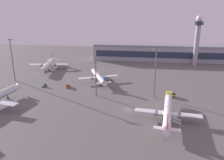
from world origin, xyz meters
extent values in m
plane|color=#605E5B|center=(0.00, 0.00, 0.00)|extent=(416.00, 416.00, 0.00)
cube|color=#9EA3AD|center=(33.61, 128.90, 7.00)|extent=(156.82, 22.00, 14.00)
cube|color=#263347|center=(33.61, 117.70, 7.70)|extent=(150.55, 0.40, 6.16)
cube|color=gray|center=(33.61, 128.90, 15.20)|extent=(156.82, 19.80, 2.40)
cylinder|color=#A8A8B2|center=(55.99, 110.20, 18.93)|extent=(4.40, 4.40, 37.87)
cylinder|color=#2D3847|center=(55.99, 110.20, 39.37)|extent=(8.00, 8.00, 3.00)
sphere|color=silver|center=(55.99, 110.20, 43.39)|extent=(5.60, 5.60, 5.60)
cylinder|color=white|center=(20.27, -8.47, 4.10)|extent=(7.77, 36.17, 3.80)
cone|color=white|center=(22.40, 10.60, 4.10)|extent=(3.85, 2.78, 3.61)
cone|color=white|center=(18.12, -27.73, 4.10)|extent=(3.71, 3.16, 3.42)
cube|color=white|center=(20.16, -9.46, 3.90)|extent=(32.22, 7.52, 0.35)
cube|color=white|center=(18.33, -25.85, 4.30)|extent=(11.19, 3.60, 0.35)
cube|color=red|center=(18.37, -25.55, 7.34)|extent=(0.65, 3.21, 6.49)
cylinder|color=slate|center=(14.70, -8.85, 3.20)|extent=(2.58, 3.82, 2.20)
cylinder|color=slate|center=(25.63, -10.07, 3.20)|extent=(2.58, 3.82, 2.20)
cube|color=red|center=(20.27, -8.47, 3.05)|extent=(7.07, 33.27, 0.36)
cylinder|color=#333338|center=(21.55, 2.97, 2.32)|extent=(0.28, 0.28, 3.55)
cylinder|color=black|center=(21.55, 2.97, 0.55)|extent=(0.52, 1.14, 1.10)
cylinder|color=#333338|center=(17.81, -10.71, 2.32)|extent=(0.28, 0.28, 3.55)
cylinder|color=black|center=(17.81, -10.71, 0.55)|extent=(0.52, 1.14, 1.10)
cylinder|color=#333338|center=(22.18, -11.20, 2.32)|extent=(0.28, 0.28, 3.55)
cylinder|color=black|center=(22.18, -11.20, 0.55)|extent=(0.52, 1.14, 1.10)
cone|color=silver|center=(-71.33, 14.06, 4.67)|extent=(4.51, 3.38, 4.11)
cylinder|color=#333338|center=(-72.78, 5.43, 2.65)|extent=(0.32, 0.32, 4.05)
cylinder|color=black|center=(-72.78, 5.43, 0.63)|extent=(0.66, 1.31, 1.25)
cylinder|color=silver|center=(-25.44, 47.41, 3.81)|extent=(17.19, 31.84, 3.53)
cone|color=silver|center=(-32.90, 63.61, 3.81)|extent=(3.98, 3.43, 3.35)
cone|color=silver|center=(-17.91, 31.05, 3.81)|extent=(3.97, 3.69, 3.18)
cube|color=silver|center=(-25.06, 46.57, 3.62)|extent=(28.55, 15.80, 0.33)
cube|color=silver|center=(-18.65, 32.65, 3.99)|extent=(10.21, 6.30, 0.33)
cube|color=#19479E|center=(-18.76, 32.91, 6.83)|extent=(1.50, 2.82, 6.04)
cylinder|color=slate|center=(-29.69, 44.43, 2.97)|extent=(3.25, 3.89, 2.04)
cylinder|color=slate|center=(-20.42, 48.71, 2.97)|extent=(3.25, 3.89, 2.04)
cube|color=#19479E|center=(-25.44, 47.41, 2.84)|extent=(15.75, 29.26, 0.33)
cylinder|color=#333338|center=(-29.92, 57.13, 2.16)|extent=(0.26, 0.26, 3.30)
cylinder|color=black|center=(-29.92, 57.13, 0.51)|extent=(0.76, 1.08, 1.02)
cylinder|color=#333338|center=(-26.33, 44.45, 2.16)|extent=(0.26, 0.26, 3.30)
cylinder|color=black|center=(-26.33, 44.45, 0.51)|extent=(0.76, 1.08, 1.02)
cylinder|color=#333338|center=(-22.62, 46.16, 2.16)|extent=(0.26, 0.26, 3.30)
cylinder|color=black|center=(-22.62, 46.16, 0.51)|extent=(0.76, 1.08, 1.02)
cylinder|color=white|center=(-76.74, 76.27, 4.38)|extent=(10.21, 38.65, 4.06)
cone|color=white|center=(-73.43, 56.01, 4.38)|extent=(4.22, 3.15, 3.86)
cone|color=white|center=(-80.08, 96.75, 4.38)|extent=(4.09, 3.54, 3.66)
cube|color=white|center=(-76.91, 77.33, 4.17)|extent=(34.46, 9.73, 0.37)
cube|color=white|center=(-79.75, 94.74, 4.60)|extent=(12.02, 4.43, 0.37)
cube|color=orange|center=(-79.70, 94.43, 7.86)|extent=(0.87, 3.43, 6.95)
cylinder|color=slate|center=(-71.10, 78.27, 3.42)|extent=(2.94, 4.18, 2.35)
cylinder|color=slate|center=(-82.72, 76.38, 3.42)|extent=(2.94, 4.18, 2.35)
cube|color=orange|center=(-76.74, 76.27, 3.27)|extent=(9.31, 35.55, 0.38)
cylinder|color=#333338|center=(-74.76, 64.11, 2.49)|extent=(0.30, 0.30, 3.80)
cylinder|color=black|center=(-74.76, 64.11, 0.59)|extent=(0.61, 1.23, 1.18)
cylinder|color=#333338|center=(-74.85, 79.29, 2.49)|extent=(0.30, 0.30, 3.80)
cylinder|color=black|center=(-74.85, 79.29, 0.59)|extent=(0.61, 1.23, 1.18)
cylinder|color=#333338|center=(-79.49, 78.53, 2.49)|extent=(0.30, 0.30, 3.80)
cylinder|color=black|center=(-79.49, 78.53, 0.59)|extent=(0.61, 1.23, 1.18)
cube|color=#3372BF|center=(-59.39, 29.34, 0.90)|extent=(2.35, 2.27, 0.90)
cube|color=#1E232D|center=(-59.39, 29.34, 1.70)|extent=(2.13, 2.03, 0.70)
cylinder|color=black|center=(-59.94, 29.90, 0.45)|extent=(0.70, 0.93, 0.90)
cylinder|color=black|center=(-58.62, 29.18, 0.45)|extent=(0.70, 0.93, 0.90)
cylinder|color=black|center=(-60.92, 28.10, 0.45)|extent=(0.70, 0.93, 0.90)
cylinder|color=black|center=(-59.61, 27.38, 0.45)|extent=(0.70, 0.93, 0.90)
cube|color=yellow|center=(26.53, 22.94, 1.05)|extent=(2.81, 2.47, 1.20)
cube|color=#1E232D|center=(26.53, 22.94, 2.00)|extent=(2.47, 2.27, 0.70)
cube|color=yellow|center=(24.06, 22.88, 1.75)|extent=(3.65, 2.39, 2.60)
cylinder|color=black|center=(26.89, 23.99, 0.45)|extent=(0.91, 0.32, 0.90)
cylinder|color=black|center=(26.94, 21.89, 0.45)|extent=(0.91, 0.32, 0.90)
cylinder|color=black|center=(23.37, 23.91, 0.45)|extent=(0.91, 0.32, 0.90)
cylinder|color=black|center=(23.43, 21.81, 0.45)|extent=(0.91, 0.32, 0.90)
cube|color=#D85919|center=(-43.27, 29.59, 1.00)|extent=(2.12, 2.22, 1.10)
cube|color=#1E232D|center=(-43.27, 29.59, 1.90)|extent=(1.95, 1.96, 0.70)
cube|color=#D85919|center=(-43.38, 31.48, 1.15)|extent=(2.06, 2.51, 1.40)
cylinder|color=black|center=(-42.40, 29.35, 0.45)|extent=(0.35, 0.92, 0.90)
cylinder|color=black|center=(-44.10, 29.25, 0.45)|extent=(0.35, 0.92, 0.90)
cylinder|color=black|center=(-42.57, 32.03, 0.45)|extent=(0.35, 0.92, 0.90)
cylinder|color=black|center=(-44.26, 31.93, 0.45)|extent=(0.35, 0.92, 0.90)
cylinder|color=slate|center=(14.73, 20.79, 14.98)|extent=(0.70, 0.70, 29.95)
cube|color=slate|center=(14.73, 20.79, 29.35)|extent=(4.80, 0.40, 0.40)
sphere|color=#F9EAB2|center=(12.93, 20.79, 29.35)|extent=(0.90, 0.90, 0.90)
sphere|color=#F9EAB2|center=(16.53, 20.79, 29.35)|extent=(0.90, 0.90, 0.90)
cylinder|color=slate|center=(-21.02, 18.30, 11.01)|extent=(0.70, 0.70, 22.02)
cube|color=slate|center=(-21.02, 18.30, 21.42)|extent=(4.80, 0.40, 0.40)
sphere|color=#F9EAB2|center=(-22.82, 18.30, 21.42)|extent=(0.90, 0.90, 0.90)
sphere|color=#F9EAB2|center=(-19.22, 18.30, 21.42)|extent=(0.90, 0.90, 0.90)
cylinder|color=slate|center=(-87.93, 39.61, 15.78)|extent=(0.70, 0.70, 31.56)
cube|color=slate|center=(-87.93, 39.61, 30.96)|extent=(4.80, 0.40, 0.40)
sphere|color=#F9EAB2|center=(-89.73, 39.61, 30.96)|extent=(0.90, 0.90, 0.90)
sphere|color=#F9EAB2|center=(-86.13, 39.61, 30.96)|extent=(0.90, 0.90, 0.90)
camera|label=1|loc=(7.63, -113.35, 52.46)|focal=36.79mm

